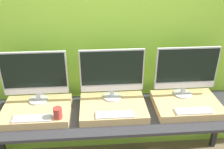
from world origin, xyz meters
TOP-DOWN VIEW (x-y plane):
  - wall_back at (0.00, 0.70)m, footprint 8.00×0.04m
  - workbench at (0.00, 0.31)m, footprint 2.50×0.63m
  - wooden_riser_left at (-0.70, 0.34)m, footprint 0.61×0.45m
  - monitor_left at (-0.70, 0.47)m, footprint 0.59×0.18m
  - keyboard_left at (-0.70, 0.18)m, footprint 0.33×0.10m
  - mug at (-0.48, 0.18)m, footprint 0.07×0.07m
  - wooden_riser_center at (0.00, 0.34)m, footprint 0.61×0.45m
  - monitor_center at (0.00, 0.47)m, footprint 0.59×0.18m
  - keyboard_center at (0.00, 0.18)m, footprint 0.33×0.10m
  - wooden_riser_right at (0.70, 0.34)m, footprint 0.61×0.45m
  - monitor_right at (0.70, 0.47)m, footprint 0.59×0.18m
  - keyboard_right at (0.70, 0.18)m, footprint 0.33×0.10m

SIDE VIEW (x-z plane):
  - workbench at x=0.00m, z-range 0.30..1.02m
  - wooden_riser_left at x=-0.70m, z-range 0.72..0.80m
  - wooden_riser_center at x=0.00m, z-range 0.72..0.80m
  - wooden_riser_right at x=0.70m, z-range 0.72..0.80m
  - keyboard_left at x=-0.70m, z-range 0.80..0.81m
  - keyboard_center at x=0.00m, z-range 0.80..0.81m
  - keyboard_right at x=0.70m, z-range 0.80..0.81m
  - mug at x=-0.48m, z-range 0.80..0.89m
  - monitor_left at x=-0.70m, z-range 0.82..1.31m
  - monitor_center at x=0.00m, z-range 0.82..1.31m
  - monitor_right at x=0.70m, z-range 0.82..1.31m
  - wall_back at x=0.00m, z-range 0.00..2.60m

